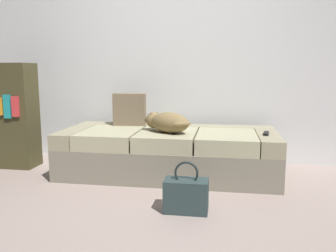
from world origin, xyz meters
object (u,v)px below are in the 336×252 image
(dog_tan, at_px, (167,122))
(couch, at_px, (169,152))
(bookshelf, at_px, (9,115))
(tv_remote, at_px, (266,133))
(handbag, at_px, (186,195))
(throw_pillow, at_px, (130,109))

(dog_tan, bearing_deg, couch, 88.64)
(couch, xyz_separation_m, bookshelf, (-1.72, 0.02, 0.33))
(couch, bearing_deg, dog_tan, -91.36)
(tv_remote, bearing_deg, handbag, -119.21)
(bookshelf, bearing_deg, throw_pillow, 10.28)
(tv_remote, height_order, bookshelf, bookshelf)
(handbag, relative_size, bookshelf, 0.34)
(dog_tan, bearing_deg, handbag, -70.90)
(dog_tan, height_order, handbag, dog_tan)
(couch, relative_size, tv_remote, 13.89)
(throw_pillow, bearing_deg, bookshelf, -169.72)
(couch, height_order, dog_tan, dog_tan)
(handbag, bearing_deg, bookshelf, 154.99)
(handbag, bearing_deg, throw_pillow, 122.47)
(dog_tan, bearing_deg, throw_pillow, 141.93)
(tv_remote, height_order, handbag, tv_remote)
(couch, relative_size, bookshelf, 1.89)
(throw_pillow, relative_size, handbag, 0.90)
(couch, distance_m, throw_pillow, 0.66)
(throw_pillow, bearing_deg, dog_tan, -38.07)
(couch, height_order, tv_remote, tv_remote)
(tv_remote, relative_size, bookshelf, 0.14)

